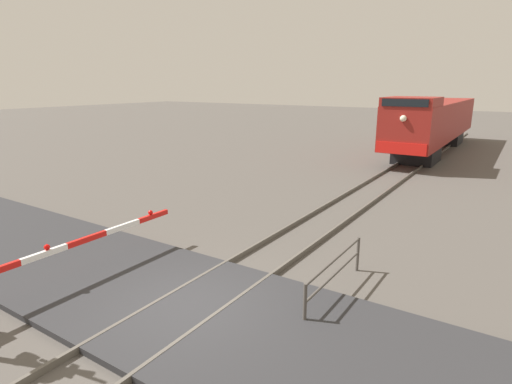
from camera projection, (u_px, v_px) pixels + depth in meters
ground_plane at (190, 310)px, 9.26m from camera, size 160.00×160.00×0.00m
rail_track_left at (167, 298)px, 9.62m from camera, size 0.08×80.00×0.15m
rail_track_right at (215, 316)px, 8.86m from camera, size 0.08×80.00×0.15m
road_surface at (190, 307)px, 9.24m from camera, size 36.00×4.60×0.14m
locomotive at (434, 122)px, 29.95m from camera, size 2.88×18.40×4.13m
crossing_gate at (1, 281)px, 8.88m from camera, size 0.36×6.35×1.27m
guard_railing at (335, 270)px, 9.78m from camera, size 0.08×3.21×0.95m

